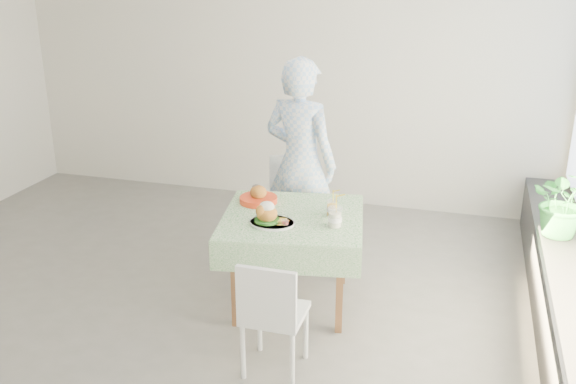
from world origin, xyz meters
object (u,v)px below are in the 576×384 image
(diner, at_px, (300,163))
(main_dish, at_px, (269,217))
(potted_plant, at_px, (565,202))
(cafe_table, at_px, (292,250))
(chair_near, at_px, (274,336))
(juice_cup_orange, at_px, (332,208))
(chair_far, at_px, (297,226))

(diner, height_order, main_dish, diner)
(main_dish, bearing_deg, potted_plant, 24.77)
(cafe_table, xyz_separation_m, chair_near, (0.13, -0.88, -0.21))
(diner, relative_size, potted_plant, 3.22)
(cafe_table, distance_m, juice_cup_orange, 0.45)
(cafe_table, xyz_separation_m, main_dish, (-0.12, -0.20, 0.34))
(chair_near, bearing_deg, potted_plant, 41.49)
(chair_far, relative_size, diner, 0.50)
(chair_far, height_order, potted_plant, potted_plant)
(cafe_table, height_order, main_dish, main_dish)
(diner, xyz_separation_m, main_dish, (0.03, -0.96, -0.12))
(juice_cup_orange, bearing_deg, diner, 122.66)
(chair_far, xyz_separation_m, chair_near, (0.32, -1.74, -0.03))
(potted_plant, bearing_deg, juice_cup_orange, -158.19)
(diner, xyz_separation_m, potted_plant, (2.14, 0.01, -0.13))
(main_dish, xyz_separation_m, potted_plant, (2.11, 0.97, -0.02))
(cafe_table, distance_m, diner, 0.90)
(potted_plant, bearing_deg, chair_far, 177.64)
(main_dish, bearing_deg, chair_near, -70.02)
(chair_far, relative_size, potted_plant, 1.60)
(juice_cup_orange, bearing_deg, potted_plant, 21.81)
(chair_near, relative_size, main_dish, 2.42)
(chair_near, distance_m, main_dish, 0.90)
(juice_cup_orange, xyz_separation_m, potted_plant, (1.71, 0.68, -0.01))
(diner, bearing_deg, chair_near, 113.53)
(cafe_table, bearing_deg, potted_plant, 21.24)
(chair_near, distance_m, juice_cup_orange, 1.12)
(chair_near, bearing_deg, diner, 99.52)
(cafe_table, distance_m, main_dish, 0.41)
(chair_far, distance_m, main_dish, 1.19)
(chair_far, xyz_separation_m, juice_cup_orange, (0.48, -0.77, 0.52))
(diner, distance_m, main_dish, 0.97)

